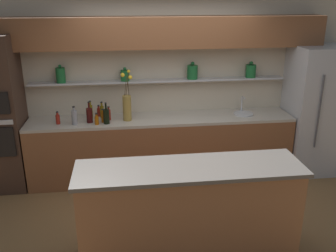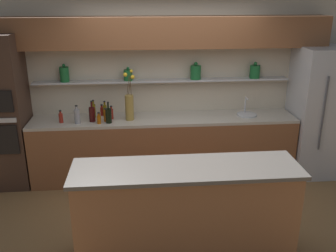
# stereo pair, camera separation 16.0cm
# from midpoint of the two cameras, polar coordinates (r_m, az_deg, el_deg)

# --- Properties ---
(ground_plane) EXTENTS (12.00, 12.00, 0.00)m
(ground_plane) POSITION_cam_midpoint_polar(r_m,az_deg,el_deg) (4.63, 0.75, -14.53)
(ground_plane) COLOR brown
(back_wall_unit) EXTENTS (5.20, 0.44, 2.60)m
(back_wall_unit) POSITION_cam_midpoint_polar(r_m,az_deg,el_deg) (5.44, -1.43, 8.58)
(back_wall_unit) COLOR beige
(back_wall_unit) RESTS_ON ground_plane
(back_counter_unit) EXTENTS (3.75, 0.62, 0.92)m
(back_counter_unit) POSITION_cam_midpoint_polar(r_m,az_deg,el_deg) (5.48, -1.81, -3.29)
(back_counter_unit) COLOR brown
(back_counter_unit) RESTS_ON ground_plane
(island_counter) EXTENTS (2.22, 0.61, 1.02)m
(island_counter) POSITION_cam_midpoint_polar(r_m,az_deg,el_deg) (3.87, 1.99, -13.00)
(island_counter) COLOR #99603D
(island_counter) RESTS_ON ground_plane
(refrigerator) EXTENTS (0.78, 0.73, 1.90)m
(refrigerator) POSITION_cam_midpoint_polar(r_m,az_deg,el_deg) (5.93, 20.76, 2.22)
(refrigerator) COLOR #B7B7BC
(refrigerator) RESTS_ON ground_plane
(flower_vase) EXTENTS (0.15, 0.15, 0.70)m
(flower_vase) POSITION_cam_midpoint_polar(r_m,az_deg,el_deg) (5.19, -7.14, 3.12)
(flower_vase) COLOR olive
(flower_vase) RESTS_ON back_counter_unit
(sink_fixture) EXTENTS (0.29, 0.29, 0.25)m
(sink_fixture) POSITION_cam_midpoint_polar(r_m,az_deg,el_deg) (5.55, 10.59, 2.02)
(sink_fixture) COLOR #B7B7BC
(sink_fixture) RESTS_ON back_counter_unit
(bottle_wine_0) EXTENTS (0.08, 0.08, 0.29)m
(bottle_wine_0) POSITION_cam_midpoint_polar(r_m,az_deg,el_deg) (5.22, -12.74, 1.64)
(bottle_wine_0) COLOR #380C0C
(bottle_wine_0) RESTS_ON back_counter_unit
(bottle_wine_1) EXTENTS (0.08, 0.08, 0.30)m
(bottle_wine_1) POSITION_cam_midpoint_polar(r_m,az_deg,el_deg) (5.12, -10.27, 1.49)
(bottle_wine_1) COLOR black
(bottle_wine_1) RESTS_ON back_counter_unit
(bottle_sauce_2) EXTENTS (0.05, 0.05, 0.16)m
(bottle_sauce_2) POSITION_cam_midpoint_polar(r_m,az_deg,el_deg) (5.12, -11.70, 0.91)
(bottle_sauce_2) COLOR #9E4C0A
(bottle_sauce_2) RESTS_ON back_counter_unit
(bottle_oil_3) EXTENTS (0.05, 0.05, 0.23)m
(bottle_oil_3) POSITION_cam_midpoint_polar(r_m,az_deg,el_deg) (5.39, -10.87, 2.24)
(bottle_oil_3) COLOR brown
(bottle_oil_3) RESTS_ON back_counter_unit
(bottle_oil_4) EXTENTS (0.06, 0.06, 0.26)m
(bottle_oil_4) POSITION_cam_midpoint_polar(r_m,az_deg,el_deg) (5.38, -12.54, 2.21)
(bottle_oil_4) COLOR brown
(bottle_oil_4) RESTS_ON back_counter_unit
(bottle_sauce_5) EXTENTS (0.05, 0.05, 0.17)m
(bottle_sauce_5) POSITION_cam_midpoint_polar(r_m,az_deg,el_deg) (5.46, -11.33, 2.16)
(bottle_sauce_5) COLOR maroon
(bottle_sauce_5) RESTS_ON back_counter_unit
(bottle_spirit_6) EXTENTS (0.07, 0.07, 0.25)m
(bottle_spirit_6) POSITION_cam_midpoint_polar(r_m,az_deg,el_deg) (5.18, -14.93, 1.31)
(bottle_spirit_6) COLOR gray
(bottle_spirit_6) RESTS_ON back_counter_unit
(bottle_sauce_7) EXTENTS (0.06, 0.06, 0.18)m
(bottle_sauce_7) POSITION_cam_midpoint_polar(r_m,az_deg,el_deg) (5.27, -17.28, 1.03)
(bottle_sauce_7) COLOR maroon
(bottle_sauce_7) RESTS_ON back_counter_unit
(bottle_sauce_8) EXTENTS (0.05, 0.05, 0.19)m
(bottle_sauce_8) POSITION_cam_midpoint_polar(r_m,az_deg,el_deg) (5.19, -10.76, 1.43)
(bottle_sauce_8) COLOR #9E4C0A
(bottle_sauce_8) RESTS_ON back_counter_unit
(bottle_sauce_9) EXTENTS (0.05, 0.05, 0.19)m
(bottle_sauce_9) POSITION_cam_midpoint_polar(r_m,az_deg,el_deg) (5.28, -9.87, 1.78)
(bottle_sauce_9) COLOR maroon
(bottle_sauce_9) RESTS_ON back_counter_unit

